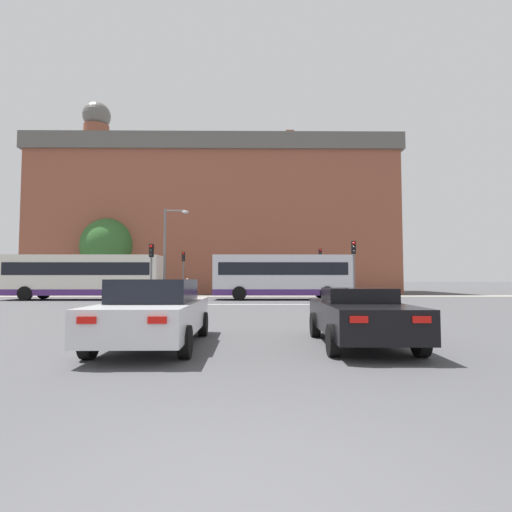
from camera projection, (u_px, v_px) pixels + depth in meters
The scene contains 14 objects.
stop_line_strip at pixel (252, 304), 23.79m from camera, with size 9.32×0.30×0.01m, color silver.
far_pavement at pixel (252, 296), 35.14m from camera, with size 70.35×2.50×0.01m, color gray.
brick_civic_building at pixel (217, 221), 46.13m from camera, with size 38.49×14.12×22.20m.
car_saloon_left at pixel (155, 312), 9.14m from camera, with size 2.09×4.90×1.52m.
car_roadster_right at pixel (360, 315), 9.20m from camera, with size 2.01×4.41×1.31m.
bus_crossing_lead at pixel (282, 276), 29.41m from camera, with size 10.03×2.73×3.25m.
bus_crossing_trailing at pixel (83, 276), 29.23m from camera, with size 11.30×2.76×3.24m.
traffic_light_near_left at pixel (151, 263), 24.06m from camera, with size 0.26×0.31×3.63m.
traffic_light_far_right at pixel (320, 264), 34.58m from camera, with size 0.26×0.31×4.15m.
traffic_light_far_left at pixel (183, 266), 34.44m from camera, with size 0.26×0.31×3.86m.
traffic_light_near_right at pixel (354, 261), 24.73m from camera, with size 0.26×0.31×3.88m.
street_lamp_junction at pixel (169, 244), 29.32m from camera, with size 1.80×0.36×6.71m.
pedestrian_waiting at pixel (187, 286), 35.33m from camera, with size 0.23×0.40×1.58m.
tree_by_building at pixel (108, 246), 39.38m from camera, with size 5.17×5.17×7.49m.
Camera 1 is at (0.03, -2.66, 1.53)m, focal length 28.00 mm.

